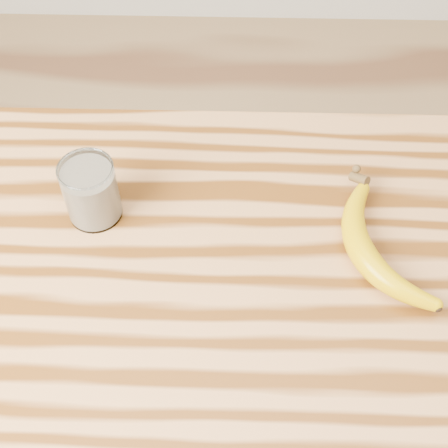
{
  "coord_description": "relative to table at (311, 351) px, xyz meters",
  "views": [
    {
      "loc": [
        -0.12,
        -0.43,
        1.66
      ],
      "look_at": [
        -0.14,
        0.12,
        0.93
      ],
      "focal_mm": 50.0,
      "sensor_mm": 36.0,
      "label": 1
    }
  ],
  "objects": [
    {
      "name": "room",
      "position": [
        0.0,
        0.0,
        0.58
      ],
      "size": [
        4.04,
        4.04,
        2.7
      ],
      "color": "#94744C",
      "rests_on": "ground"
    },
    {
      "name": "table",
      "position": [
        0.0,
        0.0,
        0.0
      ],
      "size": [
        1.2,
        0.8,
        0.9
      ],
      "color": "#AE7543",
      "rests_on": "ground"
    },
    {
      "name": "banana",
      "position": [
        0.06,
        0.08,
        0.15
      ],
      "size": [
        0.23,
        0.35,
        0.04
      ],
      "primitive_type": null,
      "rotation": [
        0.0,
        0.0,
        0.35
      ],
      "color": "#C49700",
      "rests_on": "table"
    },
    {
      "name": "smoothie_glass",
      "position": [
        -0.34,
        0.16,
        0.18
      ],
      "size": [
        0.08,
        0.08,
        0.1
      ],
      "color": "white",
      "rests_on": "table"
    }
  ]
}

